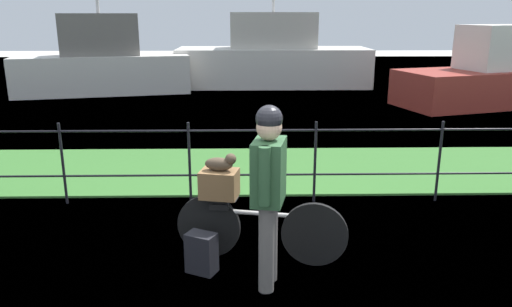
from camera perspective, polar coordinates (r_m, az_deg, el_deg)
ground_plane at (r=4.81m, az=-0.06°, el=-14.19°), size 60.00×60.00×0.00m
grass_strip at (r=7.89m, az=-0.55°, el=-1.82°), size 27.00×2.40×0.03m
harbor_water at (r=14.61m, az=-0.88°, el=6.38°), size 30.00×30.00×0.00m
iron_fence at (r=6.37m, az=-0.42°, el=-0.37°), size 18.04×0.04×1.09m
bicycle_main at (r=4.97m, az=0.32°, el=-8.68°), size 1.70×0.40×0.66m
wooden_crate at (r=4.88m, az=-4.28°, el=-3.51°), size 0.41×0.34×0.28m
terrier_dog at (r=4.81m, az=-4.05°, el=-1.11°), size 0.32×0.19×0.18m
cyclist_person at (r=4.28m, az=1.48°, el=-3.34°), size 0.34×0.53×1.68m
backpack_on_paving at (r=4.85m, az=-6.34°, el=-11.39°), size 0.33×0.29×0.40m
moored_boat_near at (r=16.27m, az=-17.38°, el=9.82°), size 5.48×2.74×4.04m
moored_boat_mid at (r=17.23m, az=1.98°, el=10.90°), size 6.52×2.20×4.07m
moored_boat_far at (r=15.39m, az=27.21°, el=8.05°), size 6.58×3.66×3.74m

